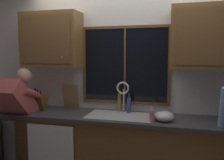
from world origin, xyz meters
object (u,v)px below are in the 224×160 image
at_px(soap_dispenser, 152,116).
at_px(bottle_green_glass, 129,105).
at_px(person_standing, 12,113).
at_px(cutting_board, 71,97).
at_px(mixing_bowl, 164,116).
at_px(knife_block, 41,102).
at_px(bottle_tall_clear, 120,102).

bearing_deg(soap_dispenser, bottle_green_glass, 134.75).
bearing_deg(person_standing, bottle_green_glass, 17.61).
xyz_separation_m(cutting_board, bottle_green_glass, (0.82, -0.05, -0.06)).
bearing_deg(soap_dispenser, mixing_bowl, 27.45).
height_order(person_standing, cutting_board, person_standing).
xyz_separation_m(cutting_board, soap_dispenser, (1.15, -0.38, -0.10)).
relative_size(person_standing, mixing_bowl, 6.54).
xyz_separation_m(mixing_bowl, bottle_green_glass, (-0.45, 0.26, 0.05)).
height_order(cutting_board, soap_dispenser, cutting_board).
bearing_deg(bottle_green_glass, person_standing, -162.39).
bearing_deg(soap_dispenser, cutting_board, 161.77).
distance_m(person_standing, bottle_green_glass, 1.47).
bearing_deg(mixing_bowl, knife_block, 175.98).
distance_m(person_standing, mixing_bowl, 1.87).
bearing_deg(knife_block, bottle_green_glass, 7.00).
height_order(knife_block, bottle_green_glass, knife_block).
bearing_deg(bottle_tall_clear, soap_dispenser, -39.43).
bearing_deg(cutting_board, knife_block, -151.06).
bearing_deg(bottle_green_glass, bottle_tall_clear, 160.21).
height_order(soap_dispenser, bottle_green_glass, bottle_green_glass).
xyz_separation_m(cutting_board, mixing_bowl, (1.28, -0.31, -0.11)).
height_order(cutting_board, mixing_bowl, cutting_board).
bearing_deg(cutting_board, bottle_green_glass, -3.56).
xyz_separation_m(person_standing, bottle_green_glass, (1.40, 0.45, 0.09)).
relative_size(cutting_board, mixing_bowl, 1.49).
bearing_deg(bottle_green_glass, cutting_board, 176.44).
xyz_separation_m(person_standing, mixing_bowl, (1.86, 0.19, 0.04)).
distance_m(soap_dispenser, bottle_tall_clear, 0.59).
distance_m(mixing_bowl, bottle_tall_clear, 0.66).
bearing_deg(cutting_board, person_standing, -139.31).
bearing_deg(bottle_green_glass, soap_dispenser, -45.25).
bearing_deg(bottle_tall_clear, cutting_board, 179.65).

